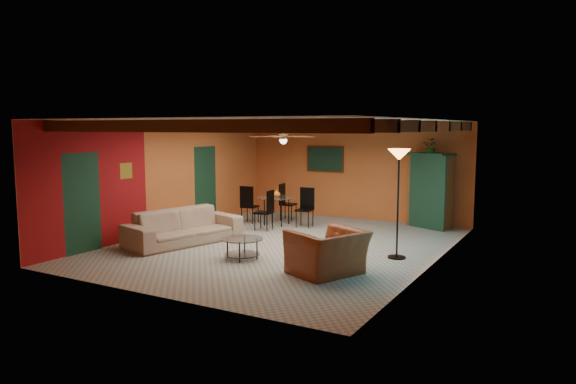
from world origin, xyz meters
The scene contains 11 objects.
room centered at (0.00, 0.11, 2.36)m, with size 6.52×8.01×2.71m.
sofa centered at (-2.01, -0.93, 0.38)m, with size 2.58×1.01×0.75m, color #94755F.
armchair centered at (1.81, -1.61, 0.39)m, with size 1.20×1.05×0.78m, color maroon.
coffee_table centered at (-0.10, -1.44, 0.21)m, with size 0.82×0.82×0.42m, color silver, non-canonical shape.
dining_table centered at (-1.37, 2.03, 0.51)m, with size 1.96×1.96×1.02m, color silver, non-canonical shape.
armoire centered at (2.20, 3.70, 0.92)m, with size 1.05×0.52×1.85m, color brown.
floor_lamp centered at (2.51, 0.11, 1.08)m, with size 0.44×0.44×2.16m, color black, non-canonical shape.
ceiling_fan centered at (0.00, 0.00, 2.36)m, with size 1.50×1.50×0.44m, color #472614, non-canonical shape.
painting centered at (-0.90, 3.96, 1.65)m, with size 1.05×0.03×0.65m, color black.
potted_plant centered at (2.20, 3.70, 2.07)m, with size 0.39×0.34×0.43m, color #26661E.
vase centered at (-1.37, 2.03, 1.12)m, with size 0.20×0.20×0.21m, color orange.
Camera 1 is at (5.66, -9.85, 2.57)m, focal length 33.15 mm.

